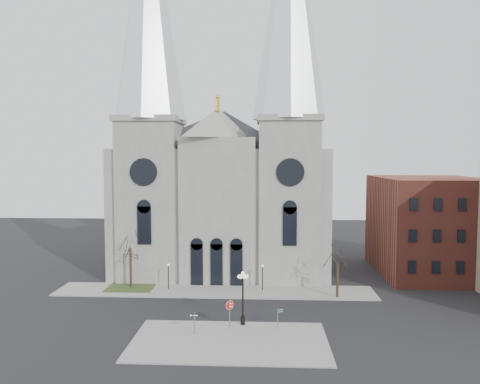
{
  "coord_description": "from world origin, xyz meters",
  "views": [
    {
      "loc": [
        6.0,
        -46.6,
        16.92
      ],
      "look_at": [
        3.33,
        8.0,
        12.84
      ],
      "focal_mm": 35.0,
      "sensor_mm": 36.0,
      "label": 1
    }
  ],
  "objects_px": {
    "one_way_sign": "(195,319)",
    "street_name_sign": "(278,316)",
    "stop_sign": "(230,308)",
    "globe_lamp": "(243,291)"
  },
  "relations": [
    {
      "from": "globe_lamp",
      "to": "street_name_sign",
      "type": "bearing_deg",
      "value": -14.84
    },
    {
      "from": "one_way_sign",
      "to": "street_name_sign",
      "type": "xyz_separation_m",
      "value": [
        8.01,
        1.85,
        -0.22
      ]
    },
    {
      "from": "globe_lamp",
      "to": "one_way_sign",
      "type": "xyz_separation_m",
      "value": [
        -4.47,
        -2.78,
        -1.99
      ]
    },
    {
      "from": "globe_lamp",
      "to": "stop_sign",
      "type": "bearing_deg",
      "value": -146.92
    },
    {
      "from": "globe_lamp",
      "to": "street_name_sign",
      "type": "distance_m",
      "value": 4.27
    },
    {
      "from": "one_way_sign",
      "to": "street_name_sign",
      "type": "bearing_deg",
      "value": 9.79
    },
    {
      "from": "globe_lamp",
      "to": "street_name_sign",
      "type": "xyz_separation_m",
      "value": [
        3.54,
        -0.94,
        -2.21
      ]
    },
    {
      "from": "stop_sign",
      "to": "street_name_sign",
      "type": "height_order",
      "value": "stop_sign"
    },
    {
      "from": "stop_sign",
      "to": "globe_lamp",
      "type": "distance_m",
      "value": 2.11
    },
    {
      "from": "stop_sign",
      "to": "one_way_sign",
      "type": "relative_size",
      "value": 1.32
    }
  ]
}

